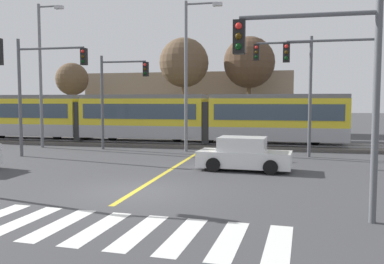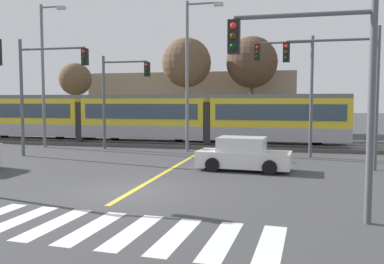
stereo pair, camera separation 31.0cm
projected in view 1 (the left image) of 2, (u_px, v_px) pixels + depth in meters
name	position (u px, v px, depth m)	size (l,w,h in m)	color
ground_plane	(135.00, 192.00, 14.15)	(200.00, 200.00, 0.00)	#3D3D3F
track_bed	(209.00, 145.00, 28.62)	(120.00, 4.00, 0.18)	#56514C
rail_near	(207.00, 144.00, 27.91)	(120.00, 0.08, 0.10)	#939399
rail_far	(211.00, 142.00, 29.31)	(120.00, 0.08, 0.10)	#939399
light_rail_tram	(144.00, 116.00, 29.49)	(28.00, 2.64, 3.43)	#9E9EA3
crosswalk_stripe_3	(23.00, 221.00, 10.69)	(0.56, 2.80, 0.01)	silver
crosswalk_stripe_4	(60.00, 224.00, 10.39)	(0.56, 2.80, 0.01)	silver
crosswalk_stripe_5	(98.00, 228.00, 10.10)	(0.56, 2.80, 0.01)	silver
crosswalk_stripe_6	(139.00, 232.00, 9.81)	(0.56, 2.80, 0.01)	silver
crosswalk_stripe_7	(183.00, 236.00, 9.51)	(0.56, 2.80, 0.01)	silver
crosswalk_stripe_8	(229.00, 240.00, 9.22)	(0.56, 2.80, 0.01)	silver
crosswalk_stripe_9	(278.00, 245.00, 8.92)	(0.56, 2.80, 0.01)	silver
lane_centre_line	(175.00, 167.00, 19.44)	(0.20, 14.87, 0.01)	gold
sedan_crossing	(244.00, 155.00, 18.53)	(4.30, 2.13, 1.52)	silver
traffic_light_mid_right	(344.00, 77.00, 18.58)	(4.25, 0.38, 6.50)	#515459
traffic_light_near_right	(324.00, 75.00, 10.53)	(3.75, 0.38, 5.78)	#515459
traffic_light_mid_left	(41.00, 80.00, 22.60)	(4.25, 0.38, 6.63)	#515459
traffic_light_far_left	(117.00, 88.00, 26.11)	(3.25, 0.38, 6.07)	#515459
traffic_light_far_right	(292.00, 78.00, 22.78)	(3.25, 0.38, 6.73)	#515459
street_lamp_west	(42.00, 68.00, 27.19)	(1.88, 0.28, 9.58)	slate
street_lamp_centre	(189.00, 67.00, 25.00)	(2.33, 0.28, 9.24)	slate
bare_tree_far_west	(72.00, 80.00, 36.64)	(2.93, 2.93, 6.59)	brown
bare_tree_west	(184.00, 63.00, 33.30)	(4.05, 4.05, 8.33)	brown
bare_tree_east	(249.00, 63.00, 33.39)	(4.22, 4.22, 8.44)	brown
building_backdrop_far	(190.00, 103.00, 40.79)	(19.94, 6.00, 5.84)	gray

